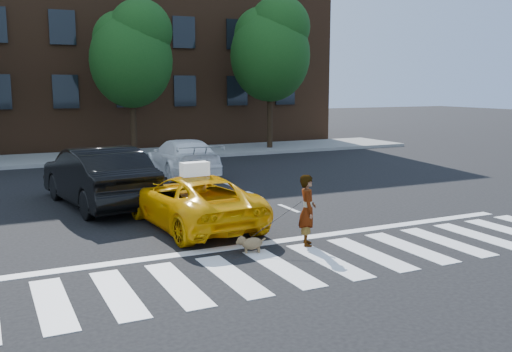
% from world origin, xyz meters
% --- Properties ---
extents(ground, '(120.00, 120.00, 0.00)m').
position_xyz_m(ground, '(0.00, 0.00, 0.00)').
color(ground, black).
rests_on(ground, ground).
extents(crosswalk, '(13.00, 2.40, 0.01)m').
position_xyz_m(crosswalk, '(0.00, 0.00, 0.01)').
color(crosswalk, silver).
rests_on(crosswalk, ground).
extents(stop_line, '(12.00, 0.30, 0.01)m').
position_xyz_m(stop_line, '(0.00, 1.60, 0.01)').
color(stop_line, silver).
rests_on(stop_line, ground).
extents(sidewalk_far, '(30.00, 4.00, 0.15)m').
position_xyz_m(sidewalk_far, '(0.00, 17.50, 0.07)').
color(sidewalk_far, slate).
rests_on(sidewalk_far, ground).
extents(building, '(26.00, 10.00, 12.00)m').
position_xyz_m(building, '(0.00, 25.00, 6.00)').
color(building, '#4C2E1B').
rests_on(building, ground).
extents(tree_mid, '(3.69, 3.69, 7.10)m').
position_xyz_m(tree_mid, '(0.53, 17.00, 4.85)').
color(tree_mid, black).
rests_on(tree_mid, ground).
extents(tree_right, '(4.00, 4.00, 7.70)m').
position_xyz_m(tree_right, '(7.53, 17.00, 5.26)').
color(tree_right, black).
rests_on(tree_right, ground).
extents(taxi, '(2.38, 4.60, 1.24)m').
position_xyz_m(taxi, '(-1.40, 3.71, 0.62)').
color(taxi, '#EAA204').
rests_on(taxi, ground).
extents(black_sedan, '(2.43, 5.24, 1.66)m').
position_xyz_m(black_sedan, '(-2.99, 7.00, 0.83)').
color(black_sedan, black).
rests_on(black_sedan, ground).
extents(white_suv, '(2.04, 4.72, 1.35)m').
position_xyz_m(white_suv, '(0.85, 11.15, 0.68)').
color(white_suv, white).
rests_on(white_suv, ground).
extents(woman, '(0.55, 0.65, 1.50)m').
position_xyz_m(woman, '(0.20, 1.10, 0.75)').
color(woman, '#999999').
rests_on(woman, ground).
extents(dog, '(0.59, 0.37, 0.35)m').
position_xyz_m(dog, '(-1.12, 1.12, 0.20)').
color(dog, brown).
rests_on(dog, ground).
extents(taxi_sign, '(0.67, 0.33, 0.32)m').
position_xyz_m(taxi_sign, '(-1.40, 3.51, 1.40)').
color(taxi_sign, white).
rests_on(taxi_sign, taxi).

